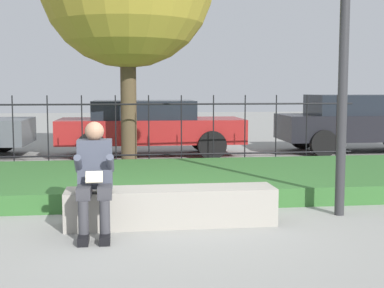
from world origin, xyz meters
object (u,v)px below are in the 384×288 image
object	(u,v)px
person_seated_reader	(95,174)
car_parked_center	(149,126)
stone_bench	(171,209)
car_parked_right	(360,122)

from	to	relation	value
person_seated_reader	car_parked_center	size ratio (longest dim) A/B	0.28
person_seated_reader	stone_bench	bearing A→B (deg)	18.53
car_parked_right	person_seated_reader	bearing A→B (deg)	-130.25
stone_bench	person_seated_reader	size ratio (longest dim) A/B	1.98
stone_bench	car_parked_center	size ratio (longest dim) A/B	0.56
car_parked_center	car_parked_right	world-z (taller)	car_parked_right
stone_bench	car_parked_right	size ratio (longest dim) A/B	0.59
stone_bench	car_parked_right	xyz separation A→B (m)	(5.41, 6.63, 0.57)
person_seated_reader	car_parked_right	distance (m)	9.35
car_parked_right	stone_bench	bearing A→B (deg)	-127.26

